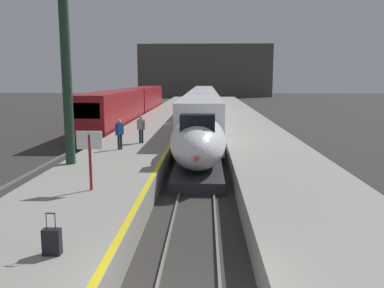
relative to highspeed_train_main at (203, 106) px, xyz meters
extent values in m
cube|color=gray|center=(-4.05, -12.08, -1.43)|extent=(4.80, 110.00, 1.05)
cube|color=gray|center=(4.05, -12.08, -1.43)|extent=(4.80, 110.00, 1.05)
cube|color=yellow|center=(-1.77, -12.08, -0.90)|extent=(0.20, 107.80, 0.01)
cube|color=slate|center=(-0.75, -9.33, -1.89)|extent=(0.08, 110.00, 0.12)
cube|color=slate|center=(0.75, -9.33, -1.89)|extent=(0.08, 110.00, 0.12)
cube|color=slate|center=(-8.85, -9.33, -1.89)|extent=(0.08, 110.00, 0.12)
cube|color=slate|center=(-7.35, -9.33, -1.89)|extent=(0.08, 110.00, 0.12)
ellipsoid|color=silver|center=(0.00, -24.22, -0.12)|extent=(2.78, 7.24, 2.56)
cube|color=#28282D|center=(0.00, -24.59, -1.68)|extent=(2.46, 6.16, 0.55)
cube|color=black|center=(0.00, -25.85, 0.95)|extent=(1.59, 1.00, 0.90)
sphere|color=#F24C4C|center=(0.00, -27.77, -0.27)|extent=(0.28, 0.28, 0.28)
cube|color=silver|center=(0.00, -15.05, 0.12)|extent=(2.90, 14.00, 3.05)
cube|color=black|center=(-1.42, -15.05, 0.67)|extent=(0.04, 11.90, 0.80)
cube|color=black|center=(1.42, -15.05, 0.67)|extent=(0.04, 11.90, 0.80)
cube|color=silver|center=(0.00, -15.05, -1.15)|extent=(2.92, 13.30, 0.24)
cube|color=black|center=(0.00, -19.53, -1.67)|extent=(2.03, 2.20, 0.56)
cube|color=black|center=(0.00, -10.57, -1.67)|extent=(2.03, 2.20, 0.56)
cube|color=silver|center=(0.00, 1.55, 0.12)|extent=(2.90, 18.00, 3.05)
cube|color=black|center=(-1.42, 1.55, 0.67)|extent=(0.04, 15.84, 0.80)
cube|color=black|center=(1.42, 1.55, 0.67)|extent=(0.04, 15.84, 0.80)
cube|color=black|center=(0.00, -4.57, -1.67)|extent=(2.03, 2.20, 0.56)
cube|color=black|center=(0.00, 7.67, -1.67)|extent=(2.03, 2.20, 0.56)
cube|color=silver|center=(0.00, 20.15, 0.12)|extent=(2.90, 18.00, 3.05)
cube|color=black|center=(-1.42, 20.15, 0.67)|extent=(0.04, 15.84, 0.80)
cube|color=black|center=(1.42, 20.15, 0.67)|extent=(0.04, 15.84, 0.80)
cube|color=black|center=(0.00, 14.03, -1.67)|extent=(2.03, 2.20, 0.56)
cube|color=black|center=(0.00, 26.27, -1.67)|extent=(2.03, 2.20, 0.56)
cube|color=maroon|center=(-8.10, -7.70, 0.20)|extent=(2.85, 18.00, 3.30)
cube|color=black|center=(-8.10, -16.66, 0.80)|extent=(2.28, 0.08, 1.10)
cube|color=black|center=(-9.49, -7.70, 0.70)|extent=(0.04, 15.30, 0.90)
cube|color=black|center=(-6.71, -7.70, 0.70)|extent=(0.04, 15.30, 0.90)
cube|color=black|center=(-8.10, -13.46, -1.69)|extent=(2.00, 2.00, 0.52)
cube|color=black|center=(-8.10, -1.94, -1.69)|extent=(2.00, 2.00, 0.52)
cube|color=maroon|center=(-8.10, 10.90, 0.20)|extent=(2.85, 18.00, 3.30)
cylinder|color=#1E3828|center=(-5.90, -26.12, 3.87)|extent=(0.44, 0.44, 9.55)
cylinder|color=#23232D|center=(-4.36, -22.21, -0.48)|extent=(0.13, 0.13, 0.85)
cylinder|color=#23232D|center=(-4.47, -22.34, -0.48)|extent=(0.13, 0.13, 0.85)
cube|color=#1E478C|center=(-4.41, -22.28, 0.26)|extent=(0.41, 0.43, 0.62)
cylinder|color=#1E478C|center=(-4.25, -22.10, 0.21)|extent=(0.09, 0.09, 0.58)
cylinder|color=#1E478C|center=(-4.57, -22.46, 0.21)|extent=(0.09, 0.09, 0.58)
sphere|color=tan|center=(-4.41, -22.28, 0.68)|extent=(0.22, 0.22, 0.22)
cylinder|color=#23232D|center=(-3.51, -20.02, -0.48)|extent=(0.13, 0.13, 0.85)
cylinder|color=#23232D|center=(-3.66, -19.95, -0.48)|extent=(0.13, 0.13, 0.85)
cube|color=gray|center=(-3.58, -19.99, 0.26)|extent=(0.44, 0.36, 0.62)
cylinder|color=gray|center=(-3.36, -20.09, 0.21)|extent=(0.09, 0.09, 0.58)
cylinder|color=gray|center=(-3.80, -19.89, 0.21)|extent=(0.09, 0.09, 0.58)
sphere|color=tan|center=(-3.58, -19.99, 0.68)|extent=(0.22, 0.22, 0.22)
cube|color=black|center=(-3.06, -35.82, -0.60)|extent=(0.40, 0.22, 0.60)
cylinder|color=#262628|center=(-3.16, -35.82, -0.12)|extent=(0.02, 0.02, 0.36)
cylinder|color=#262628|center=(-2.96, -35.82, -0.12)|extent=(0.02, 0.02, 0.36)
cube|color=#262628|center=(-3.06, -35.82, 0.07)|extent=(0.22, 0.03, 0.02)
cylinder|color=maroon|center=(-3.68, -30.53, 0.10)|extent=(0.10, 0.10, 2.00)
cube|color=white|center=(-3.68, -30.53, 0.90)|extent=(0.90, 0.06, 0.64)
cube|color=#4C4742|center=(0.00, 65.17, 5.05)|extent=(36.00, 2.00, 14.00)
camera|label=1|loc=(0.40, -44.26, 3.03)|focal=37.61mm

